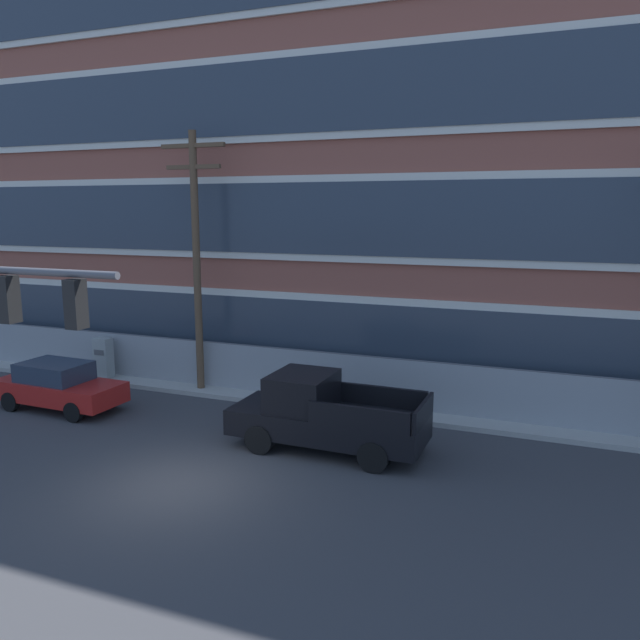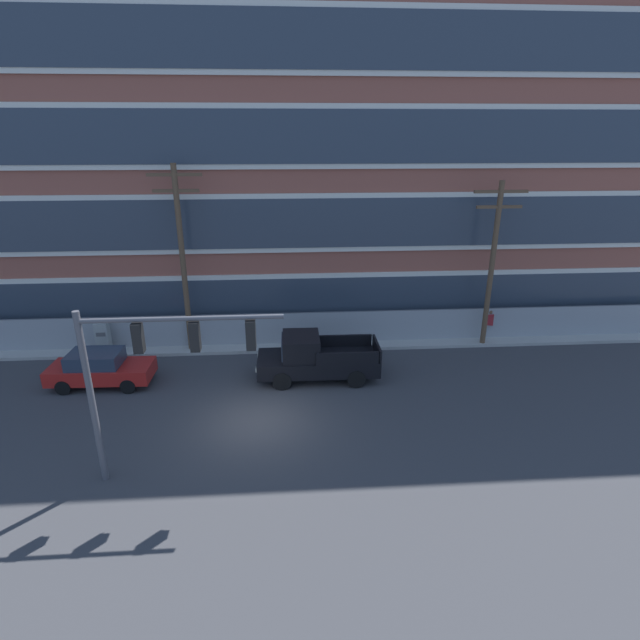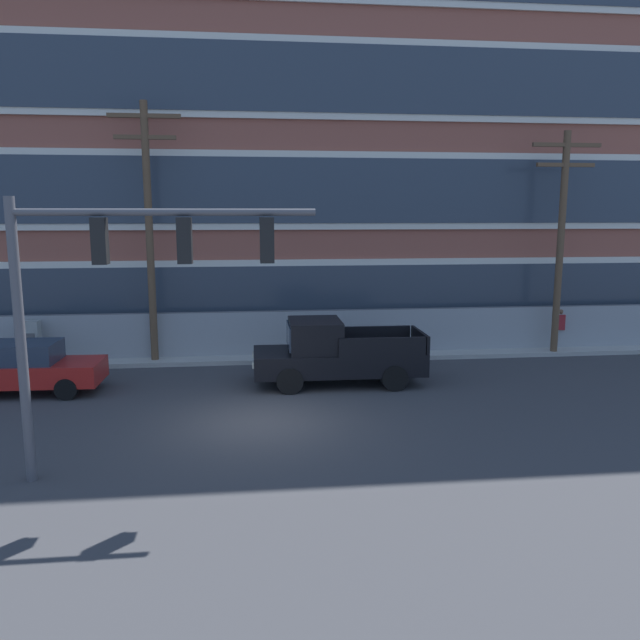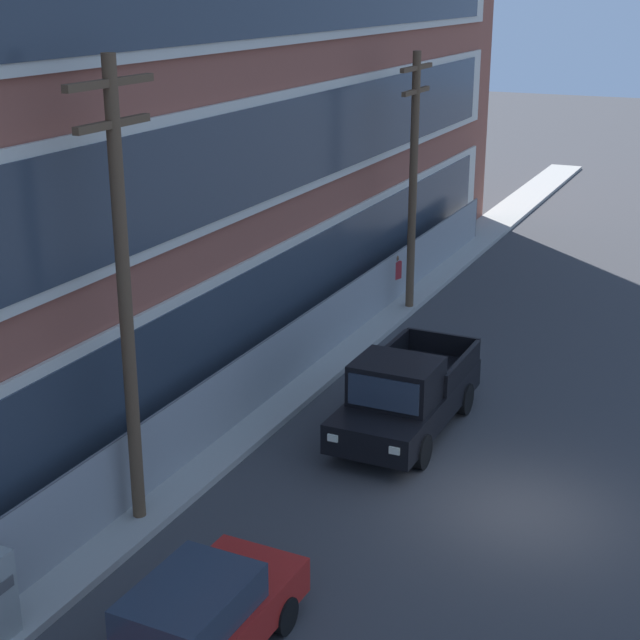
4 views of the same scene
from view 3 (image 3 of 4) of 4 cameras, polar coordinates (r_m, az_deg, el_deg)
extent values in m
plane|color=#38383A|center=(16.45, -5.57, -9.30)|extent=(160.00, 160.00, 0.00)
cube|color=#9E9B93|center=(23.28, -5.88, -3.39)|extent=(80.00, 1.74, 0.16)
cube|color=brown|center=(29.31, -5.79, 18.75)|extent=(49.88, 10.80, 19.91)
cube|color=beige|center=(23.71, -5.29, 2.05)|extent=(45.89, 0.10, 2.87)
cube|color=#2D3844|center=(23.65, -5.29, 2.03)|extent=(43.90, 0.06, 2.39)
cube|color=beige|center=(23.51, -5.45, 11.71)|extent=(45.89, 0.10, 2.87)
cube|color=#2D3844|center=(23.45, -5.44, 11.72)|extent=(43.90, 0.06, 2.39)
cube|color=beige|center=(23.98, -5.61, 21.27)|extent=(45.89, 0.10, 2.87)
cube|color=#2D3844|center=(23.92, -5.61, 21.29)|extent=(43.90, 0.06, 2.39)
cube|color=gray|center=(23.39, 1.57, -1.25)|extent=(36.30, 0.04, 1.78)
cylinder|color=#4C4C51|center=(23.23, 1.58, 0.91)|extent=(36.30, 0.05, 0.05)
cylinder|color=#4C4C51|center=(13.53, -25.67, -1.95)|extent=(0.20, 0.20, 5.67)
cylinder|color=#4C4C51|center=(12.62, -13.85, 9.55)|extent=(5.80, 0.14, 0.14)
cube|color=black|center=(12.86, -19.49, 6.82)|extent=(0.28, 0.32, 0.90)
cylinder|color=#4B0807|center=(13.02, -19.39, 8.10)|extent=(0.04, 0.18, 0.18)
cylinder|color=gold|center=(13.03, -19.32, 6.87)|extent=(0.04, 0.18, 0.18)
cylinder|color=#0A4011|center=(13.05, -19.25, 5.64)|extent=(0.04, 0.18, 0.18)
cube|color=black|center=(12.60, -12.28, 7.11)|extent=(0.28, 0.32, 0.90)
cylinder|color=#4B0807|center=(12.77, -12.24, 8.40)|extent=(0.04, 0.18, 0.18)
cylinder|color=#503E08|center=(12.77, -12.20, 7.14)|extent=(0.04, 0.18, 0.18)
cylinder|color=green|center=(12.79, -12.15, 5.89)|extent=(0.04, 0.18, 0.18)
cube|color=black|center=(12.54, -4.87, 7.28)|extent=(0.28, 0.32, 0.90)
cylinder|color=#4B0807|center=(12.71, -4.92, 8.58)|extent=(0.04, 0.18, 0.18)
cylinder|color=#503E08|center=(12.72, -4.90, 7.32)|extent=(0.04, 0.18, 0.18)
cylinder|color=green|center=(12.73, -4.88, 6.06)|extent=(0.04, 0.18, 0.18)
cube|color=black|center=(19.72, 1.70, -3.75)|extent=(5.34, 2.09, 0.70)
cube|color=black|center=(19.46, -0.46, -1.41)|extent=(1.61, 1.90, 0.97)
cube|color=#283342|center=(19.40, -2.87, -1.46)|extent=(0.07, 1.68, 0.73)
cube|color=black|center=(18.86, 5.72, -2.46)|extent=(2.66, 0.14, 0.56)
cube|color=black|center=(20.71, 4.63, -1.34)|extent=(2.66, 0.14, 0.56)
cube|color=black|center=(20.10, 9.13, -1.77)|extent=(0.11, 1.97, 0.56)
cylinder|color=black|center=(18.75, -2.78, -5.58)|extent=(0.80, 0.27, 0.80)
cylinder|color=black|center=(20.58, -3.08, -4.19)|extent=(0.80, 0.27, 0.80)
cylinder|color=black|center=(19.19, 6.83, -5.28)|extent=(0.80, 0.27, 0.80)
cylinder|color=black|center=(20.98, 5.68, -3.96)|extent=(0.80, 0.27, 0.80)
cube|color=white|center=(18.83, -6.13, -4.13)|extent=(0.06, 0.24, 0.16)
cube|color=white|center=(20.22, -6.14, -3.16)|extent=(0.06, 0.24, 0.16)
cube|color=#AD1E19|center=(20.68, -25.16, -4.37)|extent=(4.37, 1.84, 0.64)
cube|color=#283342|center=(20.61, -25.74, -2.69)|extent=(2.20, 1.57, 0.60)
cylinder|color=black|center=(21.07, -20.93, -4.73)|extent=(0.65, 0.22, 0.64)
cylinder|color=black|center=(19.59, -22.20, -5.88)|extent=(0.65, 0.22, 0.64)
cylinder|color=brown|center=(22.65, -15.32, 7.36)|extent=(0.26, 0.26, 9.09)
cube|color=brown|center=(22.86, -15.80, 17.53)|extent=(2.44, 0.14, 0.14)
cube|color=brown|center=(22.77, -15.71, 15.79)|extent=(2.07, 0.14, 0.14)
cylinder|color=brown|center=(24.89, 21.12, 6.31)|extent=(0.26, 0.26, 8.28)
cube|color=brown|center=(24.98, 21.64, 14.66)|extent=(2.57, 0.14, 0.14)
cube|color=brown|center=(24.92, 21.54, 13.06)|extent=(2.18, 0.14, 0.14)
cube|color=#939993|center=(23.92, -24.92, -2.05)|extent=(0.64, 0.45, 1.68)
cube|color=#515151|center=(23.64, -25.15, -1.36)|extent=(0.45, 0.02, 0.20)
cylinder|color=#4C4C51|center=(26.19, 20.77, -1.74)|extent=(0.14, 0.14, 0.85)
cylinder|color=#4C4C51|center=(26.27, 21.12, -1.72)|extent=(0.14, 0.14, 0.85)
cube|color=maroon|center=(26.10, 21.04, -0.17)|extent=(0.46, 0.36, 0.60)
sphere|color=brown|center=(26.04, 21.10, 0.74)|extent=(0.24, 0.24, 0.24)
camera|label=1|loc=(9.42, 60.55, 12.02)|focal=35.00mm
camera|label=2|loc=(5.30, 137.71, 64.40)|focal=28.00mm
camera|label=4|loc=(21.73, -64.71, 17.23)|focal=55.00mm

